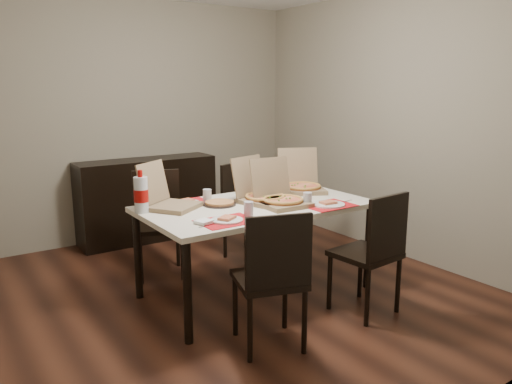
# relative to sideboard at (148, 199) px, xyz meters

# --- Properties ---
(ground) EXTENTS (3.80, 4.00, 0.02)m
(ground) POSITION_rel_sideboard_xyz_m (0.00, -1.78, -0.46)
(ground) COLOR #432114
(ground) RESTS_ON ground
(room_walls) EXTENTS (3.84, 4.02, 2.62)m
(room_walls) POSITION_rel_sideboard_xyz_m (0.00, -1.35, 1.28)
(room_walls) COLOR gray
(room_walls) RESTS_ON ground
(sideboard) EXTENTS (1.50, 0.40, 0.90)m
(sideboard) POSITION_rel_sideboard_xyz_m (0.00, 0.00, 0.00)
(sideboard) COLOR black
(sideboard) RESTS_ON ground
(dining_table) EXTENTS (1.80, 1.00, 0.75)m
(dining_table) POSITION_rel_sideboard_xyz_m (0.16, -1.89, 0.23)
(dining_table) COLOR beige
(dining_table) RESTS_ON ground
(chair_near_left) EXTENTS (0.53, 0.53, 0.93)m
(chair_near_left) POSITION_rel_sideboard_xyz_m (-0.27, -2.71, 0.06)
(chair_near_left) COLOR black
(chair_near_left) RESTS_ON ground
(chair_near_right) EXTENTS (0.45, 0.45, 0.93)m
(chair_near_right) POSITION_rel_sideboard_xyz_m (0.65, -2.71, 0.06)
(chair_near_right) COLOR black
(chair_near_right) RESTS_ON ground
(chair_far_left) EXTENTS (0.53, 0.53, 0.93)m
(chair_far_left) POSITION_rel_sideboard_xyz_m (-0.31, -1.01, 0.06)
(chair_far_left) COLOR black
(chair_far_left) RESTS_ON ground
(chair_far_right) EXTENTS (0.55, 0.55, 0.93)m
(chair_far_right) POSITION_rel_sideboard_xyz_m (0.60, -1.04, 0.06)
(chair_far_right) COLOR black
(chair_far_right) RESTS_ON ground
(setting_near_left) EXTENTS (0.47, 0.30, 0.11)m
(setting_near_left) POSITION_rel_sideboard_xyz_m (-0.26, -2.19, 0.32)
(setting_near_left) COLOR red
(setting_near_left) RESTS_ON dining_table
(setting_near_right) EXTENTS (0.48, 0.30, 0.11)m
(setting_near_right) POSITION_rel_sideboard_xyz_m (0.57, -2.23, 0.32)
(setting_near_right) COLOR red
(setting_near_right) RESTS_ON dining_table
(setting_far_left) EXTENTS (0.43, 0.30, 0.11)m
(setting_far_left) POSITION_rel_sideboard_xyz_m (-0.27, -1.57, 0.32)
(setting_far_left) COLOR red
(setting_far_left) RESTS_ON dining_table
(setting_far_right) EXTENTS (0.48, 0.30, 0.11)m
(setting_far_right) POSITION_rel_sideboard_xyz_m (0.57, -1.59, 0.32)
(setting_far_right) COLOR red
(setting_far_right) RESTS_ON dining_table
(napkin_loose) EXTENTS (0.16, 0.16, 0.02)m
(napkin_loose) POSITION_rel_sideboard_xyz_m (0.26, -2.01, 0.31)
(napkin_loose) COLOR white
(napkin_loose) RESTS_ON dining_table
(pizza_box_center) EXTENTS (0.37, 0.41, 0.36)m
(pizza_box_center) POSITION_rel_sideboard_xyz_m (0.30, -2.03, 0.36)
(pizza_box_center) COLOR #7B6447
(pizza_box_center) RESTS_ON dining_table
(pizza_box_right) EXTENTS (0.51, 0.53, 0.37)m
(pizza_box_right) POSITION_rel_sideboard_xyz_m (0.78, -1.70, 0.36)
(pizza_box_right) COLOR #7B6447
(pizza_box_right) RESTS_ON dining_table
(pizza_box_left) EXTENTS (0.51, 0.52, 0.35)m
(pizza_box_left) POSITION_rel_sideboard_xyz_m (-0.47, -1.62, 0.36)
(pizza_box_left) COLOR #7B6447
(pizza_box_left) RESTS_ON dining_table
(pizza_box_extra) EXTENTS (0.45, 0.48, 0.36)m
(pizza_box_extra) POSITION_rel_sideboard_xyz_m (0.24, -1.86, 0.36)
(pizza_box_extra) COLOR #7B6447
(pizza_box_extra) RESTS_ON dining_table
(faina_plate) EXTENTS (0.26, 0.26, 0.03)m
(faina_plate) POSITION_rel_sideboard_xyz_m (-0.10, -1.75, 0.31)
(faina_plate) COLOR black
(faina_plate) RESTS_ON dining_table
(dip_bowl) EXTENTS (0.14, 0.14, 0.03)m
(dip_bowl) POSITION_rel_sideboard_xyz_m (0.21, -1.76, 0.31)
(dip_bowl) COLOR white
(dip_bowl) RESTS_ON dining_table
(soda_bottle) EXTENTS (0.11, 0.11, 0.32)m
(soda_bottle) POSITION_rel_sideboard_xyz_m (-0.70, -1.63, 0.44)
(soda_bottle) COLOR silver
(soda_bottle) RESTS_ON dining_table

